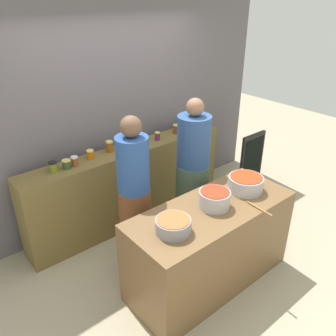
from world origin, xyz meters
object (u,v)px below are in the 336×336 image
(preserve_jar_5, at_px, (124,143))
(cook_with_tongs, at_px, (135,203))
(wooden_spoon, at_px, (259,209))
(preserve_jar_4, at_px, (110,146))
(preserve_jar_3, at_px, (90,154))
(preserve_jar_8, at_px, (187,124))
(preserve_jar_7, at_px, (176,129))
(chalkboard_sign, at_px, (251,163))
(preserve_jar_1, at_px, (66,164))
(preserve_jar_6, at_px, (157,136))
(cooking_pot_center, at_px, (214,199))
(preserve_jar_0, at_px, (53,167))
(cooking_pot_left, at_px, (173,226))
(cook_in_cap, at_px, (193,177))
(preserve_jar_2, at_px, (75,161))
(cooking_pot_right, at_px, (246,184))

(preserve_jar_5, height_order, cook_with_tongs, cook_with_tongs)
(wooden_spoon, distance_m, cook_with_tongs, 1.23)
(preserve_jar_5, bearing_deg, preserve_jar_4, 177.40)
(preserve_jar_3, bearing_deg, preserve_jar_8, 0.25)
(preserve_jar_7, relative_size, chalkboard_sign, 0.13)
(preserve_jar_1, distance_m, preserve_jar_6, 1.22)
(preserve_jar_3, distance_m, preserve_jar_5, 0.46)
(cooking_pot_center, bearing_deg, cook_with_tongs, 123.00)
(preserve_jar_0, distance_m, preserve_jar_7, 1.69)
(preserve_jar_6, distance_m, preserve_jar_7, 0.33)
(cooking_pot_left, relative_size, cook_with_tongs, 0.18)
(preserve_jar_8, bearing_deg, chalkboard_sign, -35.90)
(preserve_jar_8, bearing_deg, cooking_pot_center, -123.89)
(preserve_jar_0, distance_m, wooden_spoon, 2.12)
(cooking_pot_center, bearing_deg, preserve_jar_5, 91.62)
(cooking_pot_left, height_order, cooking_pot_center, cooking_pot_center)
(preserve_jar_7, bearing_deg, wooden_spoon, -105.03)
(chalkboard_sign, bearing_deg, preserve_jar_7, 152.46)
(preserve_jar_1, bearing_deg, wooden_spoon, -57.05)
(preserve_jar_3, height_order, preserve_jar_5, preserve_jar_5)
(preserve_jar_0, relative_size, preserve_jar_5, 0.85)
(wooden_spoon, bearing_deg, preserve_jar_7, 74.97)
(cook_with_tongs, bearing_deg, cook_in_cap, 1.38)
(preserve_jar_0, xyz_separation_m, preserve_jar_5, (0.91, 0.04, 0.01))
(preserve_jar_0, relative_size, preserve_jar_8, 0.94)
(preserve_jar_1, distance_m, cooking_pot_center, 1.61)
(preserve_jar_4, bearing_deg, cook_with_tongs, -104.84)
(preserve_jar_1, height_order, preserve_jar_3, preserve_jar_3)
(preserve_jar_2, height_order, cooking_pot_center, preserve_jar_2)
(cooking_pot_center, bearing_deg, cooking_pot_left, -175.17)
(cooking_pot_right, distance_m, chalkboard_sign, 1.64)
(preserve_jar_0, xyz_separation_m, wooden_spoon, (1.23, -1.71, -0.17))
(preserve_jar_2, bearing_deg, preserve_jar_6, -0.39)
(cook_with_tongs, bearing_deg, preserve_jar_6, 39.58)
(preserve_jar_1, relative_size, preserve_jar_5, 0.77)
(cooking_pot_left, xyz_separation_m, wooden_spoon, (0.83, -0.26, -0.05))
(preserve_jar_0, distance_m, preserve_jar_1, 0.14)
(wooden_spoon, bearing_deg, preserve_jar_8, 68.61)
(preserve_jar_5, bearing_deg, preserve_jar_0, -177.28)
(preserve_jar_2, xyz_separation_m, cooking_pot_left, (0.17, -1.44, -0.11))
(preserve_jar_8, bearing_deg, preserve_jar_0, -178.73)
(preserve_jar_4, bearing_deg, preserve_jar_7, -2.84)
(preserve_jar_3, bearing_deg, cooking_pot_right, -56.39)
(preserve_jar_2, xyz_separation_m, preserve_jar_8, (1.68, 0.06, 0.01))
(preserve_jar_8, xyz_separation_m, wooden_spoon, (-0.69, -1.75, -0.17))
(preserve_jar_8, relative_size, cooking_pot_left, 0.38)
(preserve_jar_4, height_order, preserve_jar_6, preserve_jar_4)
(preserve_jar_0, distance_m, cooking_pot_left, 1.51)
(preserve_jar_1, height_order, preserve_jar_5, preserve_jar_5)
(cooking_pot_center, bearing_deg, cooking_pot_right, 0.61)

